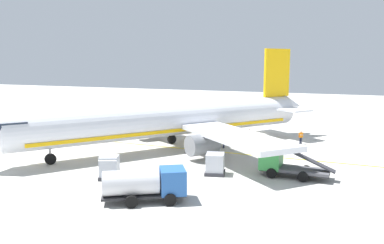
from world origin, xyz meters
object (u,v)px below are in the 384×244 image
Objects in this scene: cargo_container_mid at (215,164)px; cargo_container_near at (110,167)px; service_truck_fuel at (146,183)px; crew_loader_left at (224,139)px; service_truck_baggage at (282,163)px; airliner_foreground at (175,120)px; crew_loader_right at (301,136)px; crew_marshaller at (249,135)px.

cargo_container_near is at bearing 121.53° from cargo_container_mid.
service_truck_fuel reaches higher than cargo_container_mid.
service_truck_fuel is 3.44× the size of crew_loader_left.
service_truck_baggage is at bearing -63.68° from cargo_container_near.
airliner_foreground is 21.56× the size of crew_loader_right.
cargo_container_near is at bearing -179.84° from airliner_foreground.
crew_loader_left is at bearing 14.60° from cargo_container_mid.
crew_loader_left is (15.62, -5.19, 0.04)m from cargo_container_near.
cargo_container_mid is 1.29× the size of crew_loader_right.
crew_loader_left is at bearing 126.76° from crew_loader_right.
cargo_container_mid is at bearing -136.57° from airliner_foreground.
crew_marshaller is at bearing 2.88° from cargo_container_mid.
airliner_foreground is at bearing 130.36° from crew_marshaller.
service_truck_fuel is at bearing -122.74° from cargo_container_near.
airliner_foreground is 15.84m from crew_loader_right.
crew_loader_right is (6.02, -8.06, -0.07)m from crew_loader_left.
cargo_container_near is at bearing 116.32° from service_truck_baggage.
service_truck_fuel is 0.95× the size of service_truck_baggage.
crew_loader_right is at bearing -31.49° from cargo_container_near.
airliner_foreground is 13.58m from cargo_container_near.
cargo_container_near reaches higher than cargo_container_mid.
service_truck_fuel is at bearing -178.21° from crew_loader_left.
crew_marshaller reaches higher than crew_loader_left.
service_truck_baggage reaches higher than cargo_container_near.
airliner_foreground is 20.34× the size of crew_loader_left.
service_truck_fuel is (-17.10, -5.84, -1.99)m from airliner_foreground.
airliner_foreground is 6.16m from crew_loader_left.
cargo_container_mid reaches higher than crew_marshaller.
service_truck_fuel reaches higher than crew_loader_right.
crew_loader_right is at bearing -16.39° from service_truck_fuel.
airliner_foreground is 11.92m from cargo_container_mid.
cargo_container_mid is at bearing -177.12° from crew_marshaller.
service_truck_fuel is 2.66× the size of cargo_container_near.
airliner_foreground reaches higher than cargo_container_mid.
airliner_foreground reaches higher than cargo_container_near.
airliner_foreground is at bearing 18.84° from service_truck_fuel.
crew_marshaller reaches higher than crew_loader_right.
crew_marshaller is 6.36m from crew_loader_right.
crew_marshaller is (14.67, 0.74, 0.10)m from cargo_container_mid.
service_truck_fuel reaches higher than cargo_container_near.
airliner_foreground is 16.69× the size of cargo_container_mid.
crew_marshaller is at bearing -49.64° from airliner_foreground.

